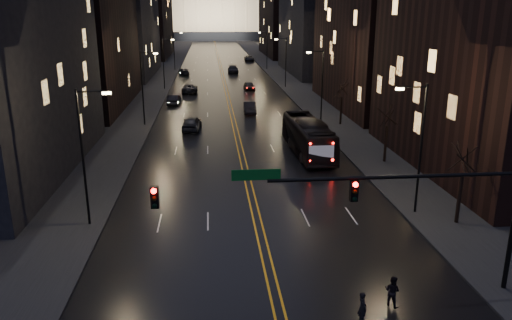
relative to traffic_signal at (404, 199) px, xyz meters
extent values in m
plane|color=black|center=(-5.91, 0.00, -5.10)|extent=(900.00, 900.00, 0.00)
cube|color=black|center=(-5.91, 130.00, -5.09)|extent=(20.00, 320.00, 0.02)
cube|color=black|center=(-19.91, 130.00, -5.02)|extent=(8.00, 320.00, 0.16)
cube|color=black|center=(8.09, 130.00, -5.02)|extent=(8.00, 320.00, 0.16)
cube|color=orange|center=(-5.91, 130.00, -5.08)|extent=(0.62, 320.00, 0.01)
cube|color=black|center=(-26.91, 54.00, 8.90)|extent=(12.00, 30.00, 28.00)
cube|color=black|center=(-26.91, 92.00, 4.90)|extent=(12.00, 34.00, 20.00)
cube|color=black|center=(-26.91, 140.00, 6.90)|extent=(12.00, 40.00, 24.00)
cube|color=black|center=(15.09, 20.00, 6.90)|extent=(12.00, 26.00, 24.00)
cube|color=black|center=(15.09, 92.00, 7.90)|extent=(12.00, 34.00, 26.00)
cube|color=black|center=(15.09, 140.00, 5.90)|extent=(12.00, 40.00, 22.00)
cube|color=black|center=(-5.91, 250.00, -3.10)|extent=(90.00, 50.00, 4.00)
cube|color=#FCD392|center=(-5.91, 250.00, 10.90)|extent=(80.00, 36.00, 24.00)
cylinder|color=black|center=(-0.41, 0.00, 1.10)|extent=(12.00, 0.18, 0.18)
cube|color=black|center=(-11.41, 0.00, 0.50)|extent=(0.35, 0.30, 1.00)
cube|color=black|center=(-2.41, 0.00, 0.50)|extent=(0.35, 0.30, 1.00)
sphere|color=#FF0705|center=(-11.41, -0.18, 0.85)|extent=(0.24, 0.24, 0.24)
sphere|color=#FF0705|center=(-2.41, -0.18, 0.85)|extent=(0.24, 0.24, 0.24)
cube|color=#053F14|center=(-6.91, 0.00, 1.40)|extent=(2.20, 0.06, 0.50)
cylinder|color=black|center=(5.09, 10.00, -0.60)|extent=(0.16, 0.16, 9.00)
cylinder|color=black|center=(4.19, 10.00, 3.70)|extent=(1.80, 0.10, 0.10)
cube|color=#F2D691|center=(3.29, 10.00, 3.60)|extent=(0.50, 0.25, 0.15)
cylinder|color=black|center=(-16.91, 10.00, -0.60)|extent=(0.16, 0.16, 9.00)
cylinder|color=black|center=(-16.01, 10.00, 3.70)|extent=(1.80, 0.10, 0.10)
cube|color=#F2D691|center=(-15.11, 10.00, 3.60)|extent=(0.50, 0.25, 0.15)
cylinder|color=black|center=(5.09, 40.00, -0.60)|extent=(0.16, 0.16, 9.00)
cylinder|color=black|center=(4.19, 40.00, 3.70)|extent=(1.80, 0.10, 0.10)
cube|color=#F2D691|center=(3.29, 40.00, 3.60)|extent=(0.50, 0.25, 0.15)
cylinder|color=black|center=(-16.91, 40.00, -0.60)|extent=(0.16, 0.16, 9.00)
cylinder|color=black|center=(-16.01, 40.00, 3.70)|extent=(1.80, 0.10, 0.10)
cube|color=#F2D691|center=(-15.11, 40.00, 3.60)|extent=(0.50, 0.25, 0.15)
cylinder|color=black|center=(5.09, 70.00, -0.60)|extent=(0.16, 0.16, 9.00)
cylinder|color=black|center=(4.19, 70.00, 3.70)|extent=(1.80, 0.10, 0.10)
cube|color=#F2D691|center=(3.29, 70.00, 3.60)|extent=(0.50, 0.25, 0.15)
cylinder|color=black|center=(-16.91, 70.00, -0.60)|extent=(0.16, 0.16, 9.00)
cylinder|color=black|center=(-16.01, 70.00, 3.70)|extent=(1.80, 0.10, 0.10)
cube|color=#F2D691|center=(-15.11, 70.00, 3.60)|extent=(0.50, 0.25, 0.15)
cylinder|color=black|center=(5.09, 100.00, -0.60)|extent=(0.16, 0.16, 9.00)
cylinder|color=black|center=(4.19, 100.00, 3.70)|extent=(1.80, 0.10, 0.10)
cube|color=#F2D691|center=(3.29, 100.00, 3.60)|extent=(0.50, 0.25, 0.15)
cylinder|color=black|center=(-16.91, 100.00, -0.60)|extent=(0.16, 0.16, 9.00)
cylinder|color=black|center=(-16.01, 100.00, 3.70)|extent=(1.80, 0.10, 0.10)
cube|color=#F2D691|center=(-15.11, 100.00, 3.60)|extent=(0.50, 0.25, 0.15)
cylinder|color=black|center=(7.09, 8.00, -3.35)|extent=(0.24, 0.24, 3.50)
cylinder|color=black|center=(7.09, 22.00, -3.35)|extent=(0.24, 0.24, 3.50)
cylinder|color=black|center=(7.09, 38.00, -3.35)|extent=(0.24, 0.24, 3.50)
imported|color=black|center=(0.61, 25.76, -3.40)|extent=(3.28, 12.35, 3.42)
imported|color=black|center=(-11.06, 37.08, -4.25)|extent=(2.45, 5.17, 1.71)
imported|color=black|center=(-14.21, 54.19, -4.34)|extent=(1.93, 4.71, 1.52)
imported|color=black|center=(-12.25, 65.51, -4.33)|extent=(2.62, 5.57, 1.54)
imported|color=black|center=(-14.41, 91.16, -4.35)|extent=(2.77, 5.44, 1.51)
imported|color=black|center=(-3.41, 46.60, -4.32)|extent=(1.85, 4.81, 1.56)
imported|color=black|center=(-1.82, 67.36, -4.34)|extent=(1.93, 4.55, 1.53)
imported|color=black|center=(-3.41, 93.46, -4.28)|extent=(2.36, 5.71, 1.65)
imported|color=black|center=(2.59, 121.91, -4.34)|extent=(2.54, 5.48, 1.52)
imported|color=black|center=(-2.32, -2.00, -4.33)|extent=(0.41, 0.59, 1.54)
imported|color=black|center=(-0.50, -0.78, -4.33)|extent=(0.82, 0.83, 1.54)
camera|label=1|loc=(-8.87, -20.92, 8.34)|focal=35.00mm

